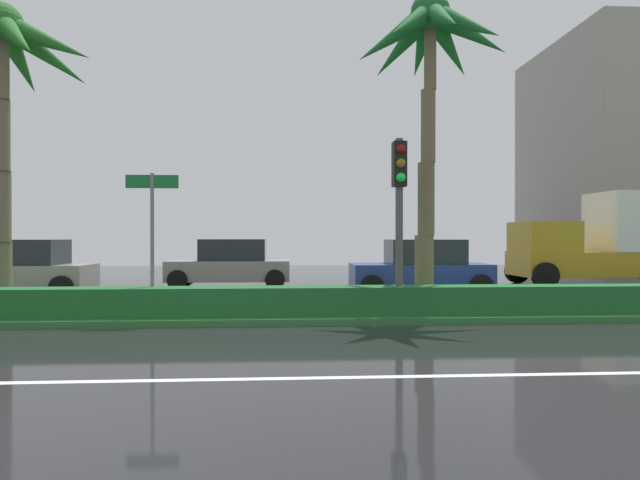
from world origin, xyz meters
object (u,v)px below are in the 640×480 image
palm_tree_mid_left (1,66)px  street_name_sign (152,224)px  box_truck_lead (603,244)px  car_in_traffic_third (421,268)px  palm_tree_centre_left (430,53)px  car_in_traffic_second (230,264)px  traffic_signal_median_right (399,193)px  car_in_traffic_leading (19,269)px

palm_tree_mid_left → street_name_sign: size_ratio=2.25×
box_truck_lead → car_in_traffic_third: bearing=20.1°
street_name_sign → palm_tree_mid_left: bearing=170.2°
palm_tree_centre_left → car_in_traffic_third: (0.91, 4.48, -5.23)m
palm_tree_centre_left → box_truck_lead: (8.47, 7.24, -4.51)m
car_in_traffic_second → car_in_traffic_third: same height
traffic_signal_median_right → car_in_traffic_third: traffic_signal_median_right is taller
palm_tree_centre_left → palm_tree_mid_left: bearing=-179.2°
car_in_traffic_second → palm_tree_mid_left: bearing=60.3°
car_in_traffic_second → car_in_traffic_third: size_ratio=1.00×
palm_tree_mid_left → car_in_traffic_third: bearing=23.9°
palm_tree_mid_left → palm_tree_centre_left: palm_tree_centre_left is taller
traffic_signal_median_right → car_in_traffic_second: bearing=118.3°
traffic_signal_median_right → car_in_traffic_second: traffic_signal_median_right is taller
car_in_traffic_second → palm_tree_centre_left: bearing=126.2°
car_in_traffic_leading → street_name_sign: bearing=134.4°
traffic_signal_median_right → palm_tree_centre_left: bearing=45.0°
traffic_signal_median_right → car_in_traffic_leading: (-10.49, 5.56, -1.91)m
box_truck_lead → palm_tree_centre_left: bearing=40.6°
traffic_signal_median_right → box_truck_lead: size_ratio=0.59×
street_name_sign → box_truck_lead: size_ratio=0.47×
car_in_traffic_third → box_truck_lead: size_ratio=0.67×
palm_tree_mid_left → car_in_traffic_second: size_ratio=1.57×
car_in_traffic_third → car_in_traffic_leading: bearing=-0.7°
street_name_sign → car_in_traffic_second: 8.11m
palm_tree_mid_left → traffic_signal_median_right: size_ratio=1.80×
palm_tree_mid_left → street_name_sign: 4.86m
palm_tree_mid_left → traffic_signal_median_right: palm_tree_mid_left is taller
street_name_sign → car_in_traffic_third: bearing=36.4°
traffic_signal_median_right → box_truck_lead: traffic_signal_median_right is taller
car_in_traffic_second → street_name_sign: bearing=84.0°
car_in_traffic_leading → car_in_traffic_second: 6.63m
box_truck_lead → traffic_signal_median_right: bearing=41.0°
palm_tree_mid_left → traffic_signal_median_right: (8.62, -0.78, -2.79)m
car_in_traffic_second → car_in_traffic_leading: bearing=23.2°
car_in_traffic_leading → car_in_traffic_second: size_ratio=1.00×
palm_tree_centre_left → car_in_traffic_second: palm_tree_centre_left is taller
box_truck_lead → car_in_traffic_second: bearing=-0.0°
palm_tree_mid_left → street_name_sign: bearing=-9.8°
street_name_sign → car_in_traffic_third: 8.87m
palm_tree_centre_left → car_in_traffic_second: (-5.32, 7.25, -5.23)m
palm_tree_centre_left → box_truck_lead: palm_tree_centre_left is taller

